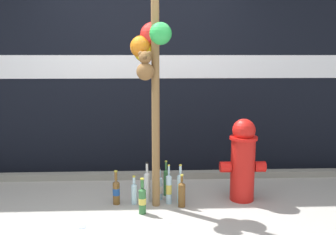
{
  "coord_description": "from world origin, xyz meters",
  "views": [
    {
      "loc": [
        0.17,
        -3.2,
        1.51
      ],
      "look_at": [
        0.32,
        0.39,
        0.91
      ],
      "focal_mm": 39.63,
      "sensor_mm": 36.0,
      "label": 1
    }
  ],
  "objects_px": {
    "bottle_5": "(182,194)",
    "bottle_7": "(166,181)",
    "bottle_3": "(147,186)",
    "bottle_4": "(134,192)",
    "bottle_6": "(159,187)",
    "bottle_1": "(169,188)",
    "memorial_post": "(151,34)",
    "fire_hydrant": "(243,160)",
    "bottle_2": "(116,191)",
    "bottle_0": "(180,187)",
    "bottle_8": "(142,200)"
  },
  "relations": [
    {
      "from": "fire_hydrant",
      "to": "bottle_4",
      "type": "distance_m",
      "value": 1.18
    },
    {
      "from": "bottle_2",
      "to": "bottle_7",
      "type": "bearing_deg",
      "value": 23.09
    },
    {
      "from": "bottle_3",
      "to": "bottle_6",
      "type": "xyz_separation_m",
      "value": [
        0.13,
        0.06,
        -0.04
      ]
    },
    {
      "from": "bottle_2",
      "to": "fire_hydrant",
      "type": "bearing_deg",
      "value": 2.83
    },
    {
      "from": "memorial_post",
      "to": "bottle_4",
      "type": "xyz_separation_m",
      "value": [
        -0.19,
        0.02,
        -1.59
      ]
    },
    {
      "from": "memorial_post",
      "to": "bottle_3",
      "type": "xyz_separation_m",
      "value": [
        -0.05,
        0.08,
        -1.55
      ]
    },
    {
      "from": "bottle_1",
      "to": "bottle_3",
      "type": "height_order",
      "value": "bottle_3"
    },
    {
      "from": "memorial_post",
      "to": "bottle_1",
      "type": "distance_m",
      "value": 1.57
    },
    {
      "from": "bottle_5",
      "to": "bottle_6",
      "type": "distance_m",
      "value": 0.3
    },
    {
      "from": "bottle_2",
      "to": "bottle_1",
      "type": "bearing_deg",
      "value": -0.95
    },
    {
      "from": "memorial_post",
      "to": "bottle_3",
      "type": "relative_size",
      "value": 6.48
    },
    {
      "from": "fire_hydrant",
      "to": "bottle_2",
      "type": "xyz_separation_m",
      "value": [
        -1.32,
        -0.07,
        -0.3
      ]
    },
    {
      "from": "bottle_0",
      "to": "bottle_1",
      "type": "relative_size",
      "value": 0.99
    },
    {
      "from": "bottle_0",
      "to": "bottle_7",
      "type": "distance_m",
      "value": 0.26
    },
    {
      "from": "memorial_post",
      "to": "fire_hydrant",
      "type": "bearing_deg",
      "value": 5.75
    },
    {
      "from": "bottle_6",
      "to": "bottle_1",
      "type": "bearing_deg",
      "value": -50.39
    },
    {
      "from": "bottle_0",
      "to": "bottle_2",
      "type": "height_order",
      "value": "bottle_0"
    },
    {
      "from": "bottle_1",
      "to": "bottle_6",
      "type": "distance_m",
      "value": 0.15
    },
    {
      "from": "memorial_post",
      "to": "bottle_5",
      "type": "height_order",
      "value": "memorial_post"
    },
    {
      "from": "fire_hydrant",
      "to": "bottle_7",
      "type": "bearing_deg",
      "value": 168.9
    },
    {
      "from": "bottle_1",
      "to": "bottle_4",
      "type": "bearing_deg",
      "value": -179.97
    },
    {
      "from": "bottle_3",
      "to": "bottle_4",
      "type": "bearing_deg",
      "value": -156.71
    },
    {
      "from": "fire_hydrant",
      "to": "bottle_4",
      "type": "xyz_separation_m",
      "value": [
        -1.13,
        -0.07,
        -0.31
      ]
    },
    {
      "from": "bottle_4",
      "to": "bottle_2",
      "type": "bearing_deg",
      "value": 177.16
    },
    {
      "from": "bottle_5",
      "to": "fire_hydrant",
      "type": "bearing_deg",
      "value": 14.03
    },
    {
      "from": "bottle_2",
      "to": "bottle_5",
      "type": "distance_m",
      "value": 0.67
    },
    {
      "from": "bottle_5",
      "to": "bottle_7",
      "type": "bearing_deg",
      "value": 114.63
    },
    {
      "from": "bottle_3",
      "to": "bottle_1",
      "type": "bearing_deg",
      "value": -14.29
    },
    {
      "from": "fire_hydrant",
      "to": "bottle_8",
      "type": "height_order",
      "value": "fire_hydrant"
    },
    {
      "from": "bottle_8",
      "to": "bottle_7",
      "type": "bearing_deg",
      "value": 62.16
    },
    {
      "from": "bottle_2",
      "to": "bottle_3",
      "type": "xyz_separation_m",
      "value": [
        0.32,
        0.05,
        0.03
      ]
    },
    {
      "from": "fire_hydrant",
      "to": "bottle_5",
      "type": "height_order",
      "value": "fire_hydrant"
    },
    {
      "from": "bottle_0",
      "to": "bottle_5",
      "type": "relative_size",
      "value": 1.22
    },
    {
      "from": "bottle_4",
      "to": "bottle_7",
      "type": "bearing_deg",
      "value": 34.48
    },
    {
      "from": "bottle_0",
      "to": "bottle_1",
      "type": "xyz_separation_m",
      "value": [
        -0.12,
        -0.01,
        -0.01
      ]
    },
    {
      "from": "bottle_0",
      "to": "bottle_4",
      "type": "distance_m",
      "value": 0.48
    },
    {
      "from": "bottle_5",
      "to": "bottle_6",
      "type": "bearing_deg",
      "value": 137.46
    },
    {
      "from": "bottle_1",
      "to": "bottle_5",
      "type": "distance_m",
      "value": 0.16
    },
    {
      "from": "memorial_post",
      "to": "bottle_2",
      "type": "distance_m",
      "value": 1.62
    },
    {
      "from": "fire_hydrant",
      "to": "bottle_5",
      "type": "xyz_separation_m",
      "value": [
        -0.65,
        -0.16,
        -0.3
      ]
    },
    {
      "from": "bottle_3",
      "to": "bottle_2",
      "type": "bearing_deg",
      "value": -171.38
    },
    {
      "from": "bottle_3",
      "to": "bottle_5",
      "type": "xyz_separation_m",
      "value": [
        0.35,
        -0.15,
        -0.03
      ]
    },
    {
      "from": "bottle_4",
      "to": "memorial_post",
      "type": "bearing_deg",
      "value": -6.45
    },
    {
      "from": "bottle_0",
      "to": "bottle_1",
      "type": "height_order",
      "value": "bottle_1"
    },
    {
      "from": "bottle_0",
      "to": "bottle_3",
      "type": "distance_m",
      "value": 0.35
    },
    {
      "from": "bottle_4",
      "to": "bottle_6",
      "type": "height_order",
      "value": "bottle_6"
    },
    {
      "from": "bottle_6",
      "to": "bottle_7",
      "type": "relative_size",
      "value": 0.89
    },
    {
      "from": "bottle_2",
      "to": "bottle_5",
      "type": "xyz_separation_m",
      "value": [
        0.67,
        -0.1,
        0.0
      ]
    },
    {
      "from": "bottle_2",
      "to": "bottle_8",
      "type": "bearing_deg",
      "value": -41.8
    },
    {
      "from": "fire_hydrant",
      "to": "bottle_5",
      "type": "distance_m",
      "value": 0.74
    }
  ]
}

